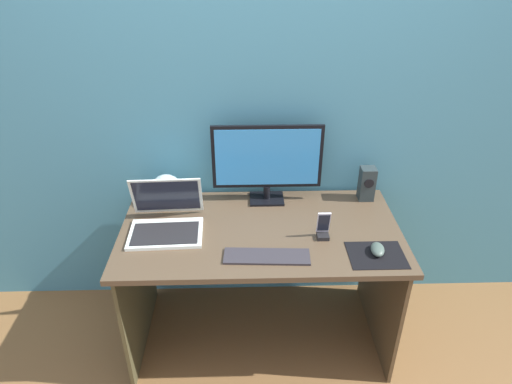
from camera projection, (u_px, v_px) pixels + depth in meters
ground_plane at (260, 333)px, 2.56m from camera, size 8.00×8.00×0.00m
wall_back at (258, 95)px, 2.28m from camera, size 6.00×0.04×2.50m
desk at (260, 254)px, 2.27m from camera, size 1.35×0.72×0.72m
monitor at (267, 161)px, 2.32m from camera, size 0.56×0.14×0.42m
speaker_right at (367, 184)px, 2.40m from camera, size 0.08×0.08×0.18m
laptop at (166, 221)px, 2.17m from camera, size 0.35×0.32×0.23m
fishbowl at (166, 190)px, 2.36m from camera, size 0.17×0.17×0.17m
keyboard_external at (267, 256)px, 2.01m from camera, size 0.39×0.13×0.01m
mousepad at (376, 255)px, 2.02m from camera, size 0.25×0.20×0.00m
mouse at (378, 249)px, 2.02m from camera, size 0.08×0.11×0.04m
phone_in_dock at (323, 229)px, 2.12m from camera, size 0.06×0.06×0.14m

